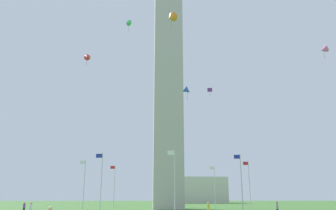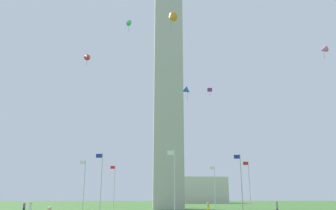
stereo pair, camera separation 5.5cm
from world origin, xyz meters
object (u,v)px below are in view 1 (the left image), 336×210
object	(u,v)px
person_purple_shirt	(24,208)
distant_building	(195,190)
flagpole_n	(84,182)
flagpole_e	(174,178)
person_gray_shirt	(277,208)
kite_red_delta	(87,57)
flagpole_ne	(101,179)
obelisk_monument	(168,78)
kite_purple_diamond	(210,90)
flagpole_s	(249,182)
flagpole_nw	(114,184)
kite_green_box	(129,23)
flagpole_sw	(214,184)
flagpole_se	(241,180)
kite_pink_delta	(324,50)
kite_orange_delta	(171,18)
flagpole_w	(164,185)
kite_blue_delta	(187,91)

from	to	relation	value
person_purple_shirt	distant_building	bearing A→B (deg)	21.11
flagpole_n	flagpole_e	bearing A→B (deg)	135.00
person_gray_shirt	distant_building	bearing A→B (deg)	-57.05
distant_building	kite_red_delta	bearing A→B (deg)	66.74
distant_building	flagpole_ne	bearing A→B (deg)	71.09
obelisk_monument	kite_purple_diamond	size ratio (longest dim) A/B	36.21
flagpole_n	person_purple_shirt	distance (m)	18.41
obelisk_monument	flagpole_s	distance (m)	26.76
flagpole_nw	person_purple_shirt	bearing A→B (deg)	71.50
flagpole_e	kite_green_box	size ratio (longest dim) A/B	4.56
flagpole_sw	distant_building	distance (m)	51.35
flagpole_sw	kite_green_box	world-z (taller)	kite_green_box
obelisk_monument	flagpole_e	xyz separation A→B (m)	(0.05, 16.05, -21.45)
flagpole_ne	kite_purple_diamond	bearing A→B (deg)	-175.09
flagpole_se	kite_red_delta	distance (m)	35.82
flagpole_sw	kite_red_delta	bearing A→B (deg)	33.51
flagpole_ne	kite_green_box	distance (m)	25.74
flagpole_n	person_gray_shirt	size ratio (longest dim) A/B	5.30
obelisk_monument	distant_building	bearing A→B (deg)	-102.55
person_purple_shirt	distant_building	size ratio (longest dim) A/B	0.07
flagpole_s	kite_pink_delta	world-z (taller)	kite_pink_delta
kite_orange_delta	kite_red_delta	size ratio (longest dim) A/B	1.23
flagpole_ne	flagpole_e	size ratio (longest dim) A/B	1.00
kite_purple_diamond	kite_orange_delta	bearing A→B (deg)	57.85
flagpole_n	kite_red_delta	world-z (taller)	kite_red_delta
obelisk_monument	flagpole_w	size ratio (longest dim) A/B	5.79
kite_blue_delta	kite_pink_delta	size ratio (longest dim) A/B	1.34
flagpole_w	kite_orange_delta	xyz separation A→B (m)	(0.82, 38.23, 22.98)
flagpole_s	kite_orange_delta	xyz separation A→B (m)	(16.87, 22.18, 22.98)
kite_red_delta	flagpole_sw	bearing A→B (deg)	-146.49
flagpole_se	flagpole_e	bearing A→B (deg)	22.50
flagpole_nw	flagpole_s	bearing A→B (deg)	157.50
flagpole_w	kite_blue_delta	distance (m)	30.82
flagpole_se	distant_building	distance (m)	74.03
obelisk_monument	kite_blue_delta	world-z (taller)	obelisk_monument
person_gray_shirt	kite_blue_delta	xyz separation A→B (m)	(9.37, -13.61, 19.45)
kite_green_box	flagpole_nw	bearing A→B (deg)	-81.98
kite_purple_diamond	distant_building	world-z (taller)	kite_purple_diamond
flagpole_w	kite_blue_delta	world-z (taller)	kite_blue_delta
kite_blue_delta	flagpole_nw	bearing A→B (deg)	-57.09
obelisk_monument	kite_pink_delta	xyz separation A→B (m)	(-18.72, 27.64, -5.58)
flagpole_ne	person_gray_shirt	bearing A→B (deg)	151.46
flagpole_e	person_gray_shirt	distance (m)	15.19
flagpole_n	kite_pink_delta	xyz separation A→B (m)	(-34.82, 27.64, 15.87)
flagpole_nw	person_gray_shirt	xyz separation A→B (m)	(-23.53, 35.49, -4.11)
flagpole_sw	kite_pink_delta	xyz separation A→B (m)	(-7.42, 38.99, 15.87)
flagpole_nw	kite_blue_delta	distance (m)	30.25
distant_building	obelisk_monument	bearing A→B (deg)	77.45
flagpole_nw	kite_pink_delta	distance (m)	51.76
flagpole_ne	flagpole_n	bearing A→B (deg)	-67.50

